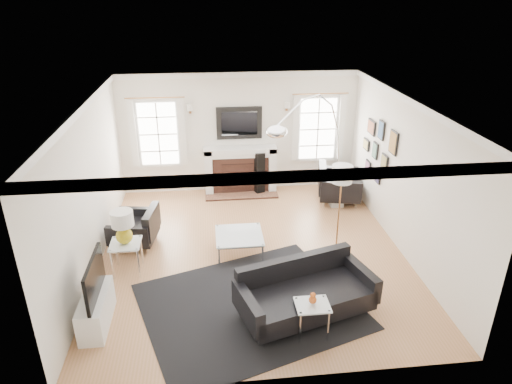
{
  "coord_description": "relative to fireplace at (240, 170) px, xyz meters",
  "views": [
    {
      "loc": [
        -0.73,
        -7.22,
        4.52
      ],
      "look_at": [
        0.1,
        0.3,
        1.1
      ],
      "focal_mm": 32.0,
      "sensor_mm": 36.0,
      "label": 1
    }
  ],
  "objects": [
    {
      "name": "area_rug",
      "position": [
        -0.21,
        -4.33,
        -0.54
      ],
      "size": [
        3.79,
        3.46,
        0.01
      ],
      "primitive_type": "cube",
      "rotation": [
        0.0,
        0.0,
        0.32
      ],
      "color": "black",
      "rests_on": "floor"
    },
    {
      "name": "ceiling",
      "position": [
        0.0,
        -2.79,
        2.26
      ],
      "size": [
        5.5,
        6.0,
        0.02
      ],
      "primitive_type": "cube",
      "color": "white",
      "rests_on": "back_wall"
    },
    {
      "name": "arc_floor_lamp",
      "position": [
        1.28,
        -1.59,
        0.94
      ],
      "size": [
        1.93,
        1.79,
        2.73
      ],
      "color": "silver",
      "rests_on": "floor"
    },
    {
      "name": "floor",
      "position": [
        0.0,
        -2.79,
        -0.54
      ],
      "size": [
        6.0,
        6.0,
        0.0
      ],
      "primitive_type": "plane",
      "color": "#AD7748",
      "rests_on": "ground"
    },
    {
      "name": "side_table_left",
      "position": [
        -2.2,
        -3.15,
        -0.09
      ],
      "size": [
        0.51,
        0.51,
        0.56
      ],
      "color": "silver",
      "rests_on": "floor"
    },
    {
      "name": "gourd_lamp",
      "position": [
        -2.2,
        -3.15,
        0.36
      ],
      "size": [
        0.37,
        0.37,
        0.6
      ],
      "color": "gold",
      "rests_on": "side_table_left"
    },
    {
      "name": "crown_molding",
      "position": [
        0.0,
        -2.79,
        2.2
      ],
      "size": [
        5.5,
        6.0,
        0.12
      ],
      "primitive_type": "cube",
      "color": "white",
      "rests_on": "back_wall"
    },
    {
      "name": "nesting_table",
      "position": [
        0.6,
        -5.04,
        -0.14
      ],
      "size": [
        0.47,
        0.4,
        0.52
      ],
      "color": "silver",
      "rests_on": "floor"
    },
    {
      "name": "stick_floor_lamp",
      "position": [
        1.49,
        -3.1,
        1.0
      ],
      "size": [
        0.36,
        0.36,
        1.78
      ],
      "color": "#B1733D",
      "rests_on": "floor"
    },
    {
      "name": "tv_unit",
      "position": [
        -2.44,
        -4.49,
        -0.21
      ],
      "size": [
        0.35,
        1.0,
        1.09
      ],
      "color": "white",
      "rests_on": "floor"
    },
    {
      "name": "fireplace",
      "position": [
        0.0,
        0.0,
        0.0
      ],
      "size": [
        1.7,
        0.69,
        1.11
      ],
      "color": "white",
      "rests_on": "floor"
    },
    {
      "name": "window_right",
      "position": [
        1.85,
        0.16,
        0.92
      ],
      "size": [
        1.24,
        0.15,
        1.62
      ],
      "color": "white",
      "rests_on": "back_wall"
    },
    {
      "name": "orange_vase",
      "position": [
        0.6,
        -5.04,
        0.08
      ],
      "size": [
        0.11,
        0.11,
        0.17
      ],
      "color": "#C85419",
      "rests_on": "nesting_table"
    },
    {
      "name": "coffee_table",
      "position": [
        -0.24,
        -2.76,
        -0.19
      ],
      "size": [
        0.85,
        0.85,
        0.38
      ],
      "color": "silver",
      "rests_on": "floor"
    },
    {
      "name": "armchair_right",
      "position": [
        2.13,
        -0.76,
        -0.15
      ],
      "size": [
        1.11,
        1.2,
        0.7
      ],
      "color": "black",
      "rests_on": "floor"
    },
    {
      "name": "gallery_wall",
      "position": [
        2.72,
        -1.5,
        0.99
      ],
      "size": [
        0.04,
        1.73,
        1.29
      ],
      "color": "black",
      "rests_on": "right_wall"
    },
    {
      "name": "left_wall",
      "position": [
        -2.75,
        -2.79,
        0.86
      ],
      "size": [
        0.04,
        6.0,
        2.8
      ],
      "primitive_type": "cube",
      "color": "white",
      "rests_on": "floor"
    },
    {
      "name": "mantel_mirror",
      "position": [
        0.0,
        0.16,
        1.11
      ],
      "size": [
        1.05,
        0.07,
        0.75
      ],
      "color": "black",
      "rests_on": "back_wall"
    },
    {
      "name": "window_left",
      "position": [
        -1.85,
        0.16,
        0.92
      ],
      "size": [
        1.24,
        0.15,
        1.62
      ],
      "color": "white",
      "rests_on": "back_wall"
    },
    {
      "name": "speaker_tower",
      "position": [
        0.43,
        -0.14,
        -0.03
      ],
      "size": [
        0.27,
        0.27,
        1.02
      ],
      "primitive_type": "cube",
      "rotation": [
        0.0,
        0.0,
        0.39
      ],
      "color": "black",
      "rests_on": "floor"
    },
    {
      "name": "back_wall",
      "position": [
        0.0,
        0.21,
        0.86
      ],
      "size": [
        5.5,
        0.04,
        2.8
      ],
      "primitive_type": "cube",
      "color": "white",
      "rests_on": "floor"
    },
    {
      "name": "armchair_left",
      "position": [
        -2.14,
        -2.24,
        -0.2
      ],
      "size": [
        0.94,
        1.01,
        0.61
      ],
      "color": "black",
      "rests_on": "floor"
    },
    {
      "name": "front_wall",
      "position": [
        0.0,
        -5.79,
        0.86
      ],
      "size": [
        5.5,
        0.04,
        2.8
      ],
      "primitive_type": "cube",
      "color": "white",
      "rests_on": "floor"
    },
    {
      "name": "sofa",
      "position": [
        0.59,
        -4.56,
        -0.18
      ],
      "size": [
        2.19,
        1.46,
        0.66
      ],
      "color": "black",
      "rests_on": "floor"
    },
    {
      "name": "right_wall",
      "position": [
        2.75,
        -2.79,
        0.86
      ],
      "size": [
        0.04,
        6.0,
        2.8
      ],
      "primitive_type": "cube",
      "color": "white",
      "rests_on": "floor"
    }
  ]
}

